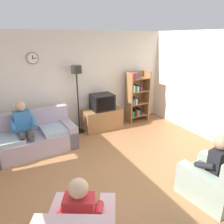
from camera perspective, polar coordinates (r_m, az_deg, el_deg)
The scene contains 11 objects.
ground_plane at distance 4.24m, azimuth 2.57°, elevation -17.26°, with size 12.00×12.00×0.00m, color #9E6B42.
back_wall_assembly at distance 5.95m, azimuth -10.40°, elevation 7.83°, with size 6.20×0.17×2.70m.
couch at distance 5.27m, azimuth -20.56°, elevation -6.68°, with size 1.95×0.98×0.90m.
tv_stand at distance 6.11m, azimuth -2.66°, elevation -1.87°, with size 1.10×0.56×0.59m.
tv at distance 5.92m, azimuth -2.64°, elevation 2.70°, with size 0.60×0.49×0.44m.
bookshelf at distance 6.59m, azimuth 6.52°, elevation 4.06°, with size 0.68×0.36×1.56m.
floor_lamp at distance 5.64m, azimuth -9.41°, elevation 8.27°, with size 0.28×0.28×1.85m.
armchair_near_bookshelf at distance 4.02m, azimuth 25.80°, elevation -16.67°, with size 0.90×0.97×0.90m.
person_on_couch at distance 5.01m, azimuth -22.68°, elevation -3.53°, with size 0.53×0.55×1.24m.
person_in_left_armchair at distance 2.77m, azimuth -8.28°, elevation -25.02°, with size 0.61×0.63×1.12m.
person_in_right_armchair at distance 3.89m, azimuth 25.35°, elevation -12.37°, with size 0.55×0.57×1.12m.
Camera 1 is at (-1.74, -2.90, 2.55)m, focal length 33.91 mm.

